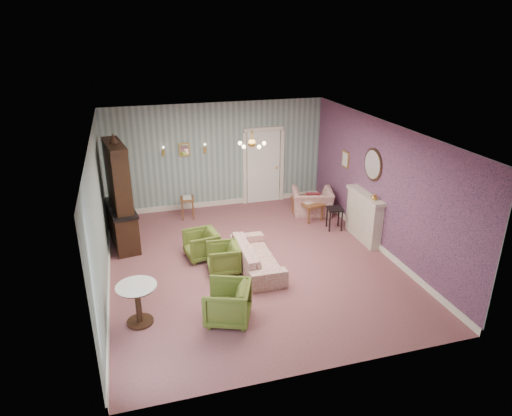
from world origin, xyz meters
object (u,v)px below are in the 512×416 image
object	(u,v)px
coffee_table	(307,209)
pedestal_table	(138,304)
olive_chair_c	(201,243)
side_table_black	(334,219)
olive_chair_a	(227,301)
wingback_chair	(312,198)
dresser	(119,192)
olive_chair_b	(223,257)
fireplace	(364,217)
sofa_chintz	(257,252)

from	to	relation	value
coffee_table	pedestal_table	size ratio (longest dim) A/B	1.23
olive_chair_c	side_table_black	world-z (taller)	olive_chair_c
olive_chair_a	wingback_chair	bearing A→B (deg)	162.39
olive_chair_a	pedestal_table	world-z (taller)	olive_chair_a
dresser	coffee_table	bearing A→B (deg)	-5.43
olive_chair_c	dresser	bearing A→B (deg)	-133.34
olive_chair_a	coffee_table	world-z (taller)	olive_chair_a
olive_chair_b	dresser	size ratio (longest dim) A/B	0.26
dresser	wingback_chair	bearing A→B (deg)	-3.75
olive_chair_c	fireplace	size ratio (longest dim) A/B	0.50
olive_chair_b	fireplace	bearing A→B (deg)	103.72
wingback_chair	coffee_table	xyz separation A→B (m)	(-0.20, -0.16, -0.22)
sofa_chintz	wingback_chair	xyz separation A→B (m)	(2.26, 2.42, 0.08)
olive_chair_c	sofa_chintz	xyz separation A→B (m)	(1.05, -0.79, 0.03)
olive_chair_a	wingback_chair	distance (m)	5.20
pedestal_table	sofa_chintz	bearing A→B (deg)	27.05
pedestal_table	olive_chair_c	bearing A→B (deg)	55.00
olive_chair_b	coffee_table	size ratio (longest dim) A/B	0.72
coffee_table	side_table_black	size ratio (longest dim) A/B	1.63
olive_chair_a	olive_chair_b	xyz separation A→B (m)	(0.30, 1.70, -0.06)
olive_chair_c	dresser	distance (m)	2.23
olive_chair_c	fireplace	distance (m)	3.88
olive_chair_a	sofa_chintz	size ratio (longest dim) A/B	0.40
dresser	fireplace	bearing A→B (deg)	-22.37
coffee_table	side_table_black	xyz separation A→B (m)	(0.36, -0.91, 0.05)
olive_chair_c	side_table_black	size ratio (longest dim) A/B	1.22
olive_chair_c	coffee_table	xyz separation A→B (m)	(3.10, 1.47, -0.11)
olive_chair_c	side_table_black	xyz separation A→B (m)	(3.46, 0.57, -0.06)
fireplace	olive_chair_b	bearing A→B (deg)	-170.66
wingback_chair	pedestal_table	bearing A→B (deg)	53.04
olive_chair_c	sofa_chintz	bearing A→B (deg)	45.42
wingback_chair	fireplace	distance (m)	1.86
fireplace	pedestal_table	size ratio (longest dim) A/B	1.85
olive_chair_b	olive_chair_c	world-z (taller)	olive_chair_c
sofa_chintz	olive_chair_a	bearing A→B (deg)	148.88
olive_chair_b	coffee_table	bearing A→B (deg)	132.73
olive_chair_c	fireplace	world-z (taller)	fireplace
olive_chair_b	olive_chair_a	bearing A→B (deg)	-5.50
dresser	coffee_table	size ratio (longest dim) A/B	2.78
pedestal_table	coffee_table	bearing A→B (deg)	37.89
olive_chair_a	side_table_black	xyz separation A→B (m)	(3.42, 2.98, -0.10)
olive_chair_c	wingback_chair	size ratio (longest dim) A/B	0.66
sofa_chintz	pedestal_table	world-z (taller)	pedestal_table
sofa_chintz	pedestal_table	distance (m)	2.80
fireplace	olive_chair_c	bearing A→B (deg)	178.05
dresser	side_table_black	distance (m)	5.23
wingback_chair	dresser	world-z (taller)	dresser
side_table_black	pedestal_table	size ratio (longest dim) A/B	0.75
sofa_chintz	fireplace	bearing A→B (deg)	-76.13
olive_chair_c	pedestal_table	xyz separation A→B (m)	(-1.44, -2.06, 0.03)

